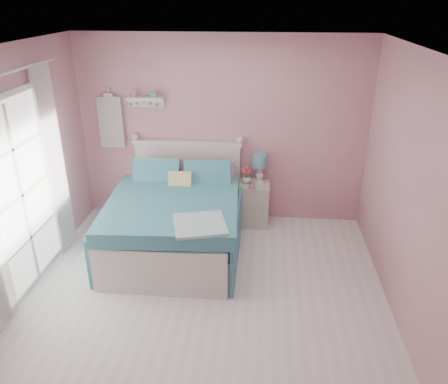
% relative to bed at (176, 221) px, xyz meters
% --- Properties ---
extents(floor, '(4.50, 4.50, 0.00)m').
position_rel_bed_xyz_m(floor, '(0.48, -1.25, -0.40)').
color(floor, white).
rests_on(floor, ground).
extents(room_shell, '(4.50, 4.50, 4.50)m').
position_rel_bed_xyz_m(room_shell, '(0.48, -1.25, 1.18)').
color(room_shell, '#BD7886').
rests_on(room_shell, floor).
extents(bed, '(1.67, 2.04, 1.16)m').
position_rel_bed_xyz_m(bed, '(0.00, 0.00, 0.00)').
color(bed, silver).
rests_on(bed, floor).
extents(nightstand, '(0.43, 0.43, 0.62)m').
position_rel_bed_xyz_m(nightstand, '(0.96, 0.77, -0.09)').
color(nightstand, beige).
rests_on(nightstand, floor).
extents(table_lamp, '(0.21, 0.21, 0.41)m').
position_rel_bed_xyz_m(table_lamp, '(1.03, 0.85, 0.51)').
color(table_lamp, white).
rests_on(table_lamp, nightstand).
extents(vase, '(0.15, 0.15, 0.14)m').
position_rel_bed_xyz_m(vase, '(0.85, 0.79, 0.29)').
color(vase, silver).
rests_on(vase, nightstand).
extents(teacup, '(0.10, 0.10, 0.07)m').
position_rel_bed_xyz_m(teacup, '(0.94, 0.61, 0.26)').
color(teacup, '#C58499').
rests_on(teacup, nightstand).
extents(roses, '(0.14, 0.11, 0.12)m').
position_rel_bed_xyz_m(roses, '(0.85, 0.79, 0.40)').
color(roses, '#C64354').
rests_on(roses, vase).
extents(wall_shelf, '(0.50, 0.15, 0.25)m').
position_rel_bed_xyz_m(wall_shelf, '(-0.55, 0.94, 1.34)').
color(wall_shelf, silver).
rests_on(wall_shelf, room_shell).
extents(hanging_dress, '(0.34, 0.03, 0.72)m').
position_rel_bed_xyz_m(hanging_dress, '(-1.07, 0.93, 1.00)').
color(hanging_dress, white).
rests_on(hanging_dress, room_shell).
extents(french_door, '(0.04, 1.32, 2.16)m').
position_rel_bed_xyz_m(french_door, '(-1.49, -0.85, 0.68)').
color(french_door, silver).
rests_on(french_door, floor).
extents(curtain_far, '(0.04, 0.40, 2.32)m').
position_rel_bed_xyz_m(curtain_far, '(-1.44, -0.10, 0.78)').
color(curtain_far, white).
rests_on(curtain_far, floor).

